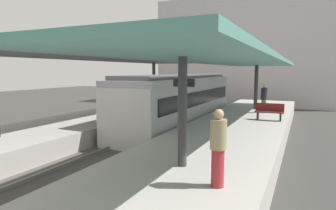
% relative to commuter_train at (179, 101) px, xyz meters
% --- Properties ---
extents(ground_plane, '(80.00, 80.00, 0.00)m').
position_rel_commuter_train_xyz_m(ground_plane, '(0.00, -3.82, -1.73)').
color(ground_plane, '#383835').
extents(platform_left, '(4.40, 28.00, 1.00)m').
position_rel_commuter_train_xyz_m(platform_left, '(-3.80, -3.82, -1.23)').
color(platform_left, '#ADA8A0').
rests_on(platform_left, ground_plane).
extents(platform_right, '(4.40, 28.00, 1.00)m').
position_rel_commuter_train_xyz_m(platform_right, '(3.80, -3.82, -1.23)').
color(platform_right, '#ADA8A0').
rests_on(platform_right, ground_plane).
extents(track_ballast, '(3.20, 28.00, 0.20)m').
position_rel_commuter_train_xyz_m(track_ballast, '(0.00, -3.82, -1.63)').
color(track_ballast, '#4C4742').
rests_on(track_ballast, ground_plane).
extents(rail_near_side, '(0.08, 28.00, 0.14)m').
position_rel_commuter_train_xyz_m(rail_near_side, '(-0.72, -3.82, -1.46)').
color(rail_near_side, slate).
rests_on(rail_near_side, track_ballast).
extents(rail_far_side, '(0.08, 28.00, 0.14)m').
position_rel_commuter_train_xyz_m(rail_far_side, '(0.72, -3.82, -1.46)').
color(rail_far_side, slate).
rests_on(rail_far_side, track_ballast).
extents(commuter_train, '(2.78, 11.90, 3.10)m').
position_rel_commuter_train_xyz_m(commuter_train, '(0.00, 0.00, 0.00)').
color(commuter_train, '#ADADB2').
rests_on(commuter_train, track_ballast).
extents(canopy_left, '(4.18, 21.00, 3.32)m').
position_rel_commuter_train_xyz_m(canopy_left, '(-3.80, -2.42, 2.47)').
color(canopy_left, '#333335').
rests_on(canopy_left, platform_left).
extents(canopy_right, '(4.18, 21.00, 3.04)m').
position_rel_commuter_train_xyz_m(canopy_right, '(3.80, -2.42, 2.20)').
color(canopy_right, '#333335').
rests_on(canopy_right, platform_right).
extents(platform_bench, '(1.40, 0.41, 0.86)m').
position_rel_commuter_train_xyz_m(platform_bench, '(5.10, -0.23, -0.26)').
color(platform_bench, black).
rests_on(platform_bench, platform_right).
extents(platform_sign, '(0.90, 0.08, 2.21)m').
position_rel_commuter_train_xyz_m(platform_sign, '(2.36, -5.12, 0.90)').
color(platform_sign, '#262628').
rests_on(platform_sign, platform_right).
extents(passenger_near_bench, '(0.36, 0.36, 1.71)m').
position_rel_commuter_train_xyz_m(passenger_near_bench, '(4.50, 2.39, 0.16)').
color(passenger_near_bench, '#386B3D').
rests_on(passenger_near_bench, platform_right).
extents(passenger_mid_platform, '(0.36, 0.36, 1.71)m').
position_rel_commuter_train_xyz_m(passenger_mid_platform, '(5.03, -9.67, 0.16)').
color(passenger_mid_platform, maroon).
rests_on(passenger_mid_platform, platform_right).
extents(station_building_backdrop, '(18.00, 6.00, 11.00)m').
position_rel_commuter_train_xyz_m(station_building_backdrop, '(0.77, 16.18, 3.77)').
color(station_building_backdrop, '#B7B2B7').
rests_on(station_building_backdrop, ground_plane).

